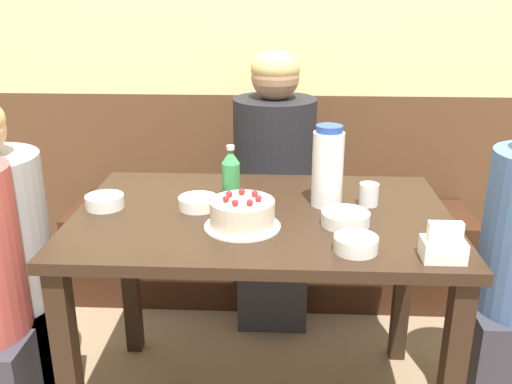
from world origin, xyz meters
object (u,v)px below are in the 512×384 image
bowl_side_dish (345,218)px  bowl_sauce_shallow (198,203)px  bowl_soup_white (105,201)px  person_pale_blue_shirt (0,277)px  bench_seat (268,252)px  water_pitcher (328,167)px  soju_bottle (231,173)px  birthday_cake (242,214)px  napkin_holder (443,246)px  glass_water_tall (369,194)px  person_grey_tee (274,195)px  bowl_rice_small (356,244)px

bowl_side_dish → bowl_sauce_shallow: bearing=166.3°
bowl_soup_white → bowl_side_dish: 0.77m
bowl_side_dish → person_pale_blue_shirt: size_ratio=0.13×
bench_seat → water_pitcher: (0.21, -0.75, 0.67)m
bowl_sauce_shallow → soju_bottle: bearing=47.5°
birthday_cake → napkin_holder: size_ratio=2.06×
bowl_soup_white → bowl_side_dish: same height
bench_seat → bowl_side_dish: (0.25, -0.92, 0.56)m
birthday_cake → bowl_soup_white: size_ratio=1.84×
soju_bottle → bowl_sauce_shallow: size_ratio=1.44×
glass_water_tall → person_grey_tee: size_ratio=0.06×
water_pitcher → bowl_soup_white: bearing=-175.1°
person_grey_tee → bowl_side_dish: bearing=17.3°
water_pitcher → soju_bottle: 0.32m
person_grey_tee → napkin_holder: bearing=25.7°
bench_seat → glass_water_tall: (0.34, -0.75, 0.58)m
bowl_side_dish → bowl_soup_white: bearing=172.3°
person_grey_tee → bowl_sauce_shallow: bearing=-20.6°
soju_bottle → person_pale_blue_shirt: size_ratio=0.16×
bowl_soup_white → bowl_side_dish: (0.76, -0.10, -0.00)m
birthday_cake → soju_bottle: size_ratio=1.25×
bowl_rice_small → person_grey_tee: size_ratio=0.10×
bench_seat → bowl_rice_small: bearing=-76.5°
bowl_side_dish → water_pitcher: bearing=105.8°
bench_seat → soju_bottle: (-0.11, -0.70, 0.63)m
napkin_holder → bowl_soup_white: 1.04m
glass_water_tall → person_pale_blue_shirt: size_ratio=0.07×
bowl_sauce_shallow → glass_water_tall: glass_water_tall is taller
bench_seat → person_pale_blue_shirt: bearing=-133.6°
person_grey_tee → birthday_cake: bearing=-5.9°
soju_bottle → bowl_side_dish: 0.43m
water_pitcher → bowl_soup_white: water_pitcher is taller
soju_bottle → napkin_holder: bearing=-36.3°
water_pitcher → bowl_soup_white: (-0.71, -0.06, -0.11)m
bowl_rice_small → napkin_holder: bearing=-10.0°
birthday_cake → soju_bottle: 0.26m
bench_seat → birthday_cake: birthday_cake is taller
bowl_soup_white → glass_water_tall: glass_water_tall is taller
bowl_side_dish → glass_water_tall: (0.09, 0.17, 0.02)m
birthday_cake → bowl_sauce_shallow: size_ratio=1.80×
soju_bottle → bowl_soup_white: 0.42m
napkin_holder → bowl_rice_small: 0.22m
water_pitcher → glass_water_tall: water_pitcher is taller
bowl_sauce_shallow → person_pale_blue_shirt: size_ratio=0.11×
bench_seat → soju_bottle: bearing=-98.9°
napkin_holder → person_grey_tee: 1.08m
napkin_holder → person_pale_blue_shirt: bearing=169.8°
bowl_sauce_shallow → person_pale_blue_shirt: 0.69m
bowl_rice_small → bowl_side_dish: bearing=93.3°
water_pitcher → person_pale_blue_shirt: person_pale_blue_shirt is taller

